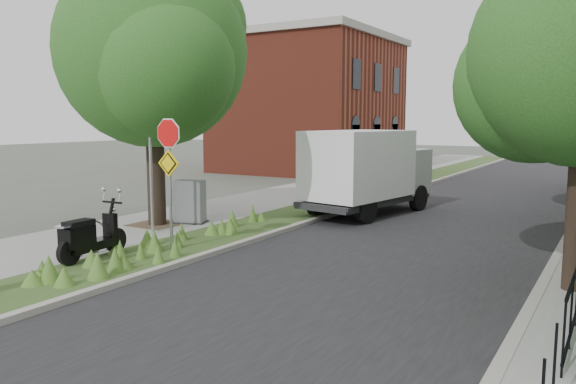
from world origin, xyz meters
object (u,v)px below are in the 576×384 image
object	(u,v)px
box_truck	(367,168)
utility_cabinet	(190,202)
scooter_near	(86,240)
sign_assembly	(169,157)

from	to	relation	value
box_truck	utility_cabinet	bearing A→B (deg)	-127.69
utility_cabinet	scooter_near	bearing A→B (deg)	-77.13
box_truck	utility_cabinet	world-z (taller)	box_truck
sign_assembly	box_truck	bearing A→B (deg)	77.47
scooter_near	utility_cabinet	bearing A→B (deg)	102.87
utility_cabinet	box_truck	bearing A→B (deg)	52.31
sign_assembly	box_truck	distance (m)	7.85
sign_assembly	scooter_near	bearing A→B (deg)	-117.17
box_truck	scooter_near	bearing A→B (deg)	-105.42
scooter_near	sign_assembly	bearing A→B (deg)	62.83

